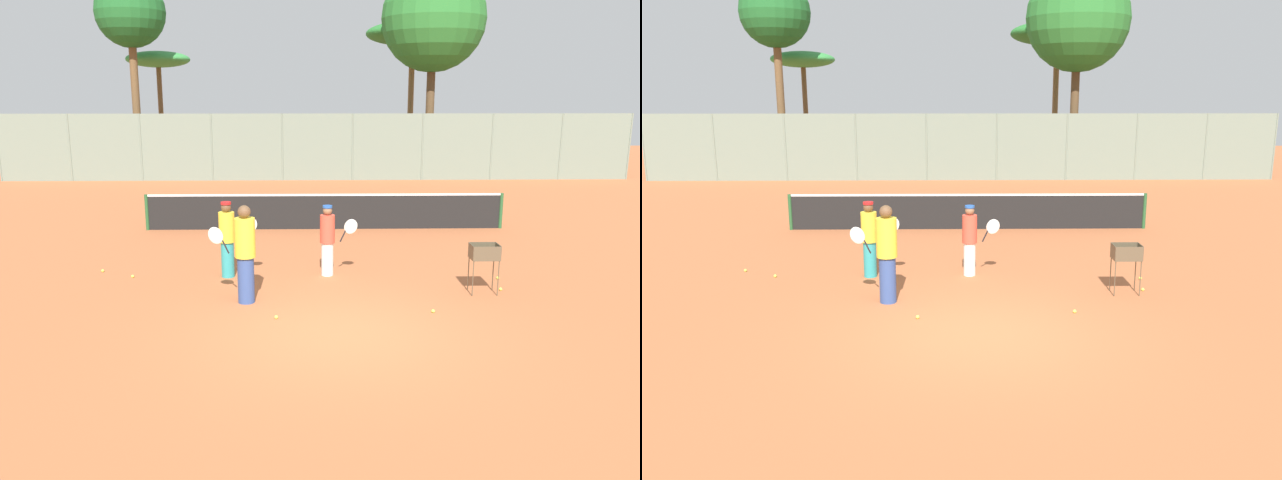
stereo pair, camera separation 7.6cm
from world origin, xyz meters
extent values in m
plane|color=#B26038|center=(0.00, 0.00, 0.00)|extent=(80.00, 80.00, 0.00)
cylinder|color=#26592D|center=(-5.32, 8.52, 0.54)|extent=(0.10, 0.10, 1.07)
cylinder|color=#26592D|center=(5.32, 8.52, 0.54)|extent=(0.10, 0.10, 1.07)
cube|color=black|center=(0.00, 8.52, 0.51)|extent=(10.63, 0.01, 1.01)
cube|color=white|center=(0.00, 8.52, 1.04)|extent=(10.63, 0.02, 0.06)
cylinder|color=gray|center=(-14.84, 19.63, 1.56)|extent=(0.08, 0.08, 3.11)
cylinder|color=gray|center=(-11.55, 19.63, 1.56)|extent=(0.08, 0.08, 3.11)
cylinder|color=gray|center=(-8.25, 19.63, 1.56)|extent=(0.08, 0.08, 3.11)
cylinder|color=gray|center=(-4.95, 19.63, 1.56)|extent=(0.08, 0.08, 3.11)
cylinder|color=gray|center=(-1.65, 19.63, 1.56)|extent=(0.08, 0.08, 3.11)
cylinder|color=gray|center=(1.65, 19.63, 1.56)|extent=(0.08, 0.08, 3.11)
cylinder|color=gray|center=(4.95, 19.63, 1.56)|extent=(0.08, 0.08, 3.11)
cylinder|color=gray|center=(8.25, 19.63, 1.56)|extent=(0.08, 0.08, 3.11)
cylinder|color=gray|center=(11.55, 19.63, 1.56)|extent=(0.08, 0.08, 3.11)
cylinder|color=gray|center=(14.84, 19.63, 1.56)|extent=(0.08, 0.08, 3.11)
cube|color=gray|center=(0.00, 19.63, 1.56)|extent=(29.69, 0.01, 3.11)
cylinder|color=brown|center=(5.27, 25.31, 3.28)|extent=(0.31, 0.31, 6.55)
ellipsoid|color=#28722D|center=(5.27, 25.31, 7.19)|extent=(5.09, 5.09, 1.27)
cylinder|color=brown|center=(-8.53, 25.44, 2.70)|extent=(0.26, 0.26, 5.41)
ellipsoid|color=#388E42|center=(-8.53, 25.44, 5.84)|extent=(3.43, 3.43, 0.86)
cylinder|color=brown|center=(-9.13, 22.65, 3.45)|extent=(0.39, 0.39, 6.90)
sphere|color=#1E6028|center=(-9.13, 22.65, 7.94)|extent=(3.45, 3.45, 3.45)
cylinder|color=brown|center=(5.74, 22.17, 3.03)|extent=(0.42, 0.42, 6.06)
sphere|color=#28722D|center=(5.74, 22.17, 7.60)|extent=(5.12, 5.12, 5.12)
cylinder|color=#334C8C|center=(-1.75, 1.73, 0.46)|extent=(0.32, 0.32, 0.91)
cylinder|color=yellow|center=(-1.75, 1.73, 1.29)|extent=(0.40, 0.40, 0.76)
sphere|color=brown|center=(-1.75, 1.73, 1.79)|extent=(0.25, 0.25, 0.25)
cylinder|color=black|center=(-2.13, 1.78, 1.10)|extent=(0.15, 0.05, 0.27)
ellipsoid|color=silver|center=(-2.31, 1.80, 1.32)|extent=(0.40, 0.08, 0.43)
cylinder|color=white|center=(-0.11, 3.57, 0.37)|extent=(0.26, 0.26, 0.75)
cylinder|color=#E54C38|center=(-0.11, 3.57, 1.06)|extent=(0.33, 0.33, 0.62)
sphere|color=#8C6647|center=(-0.11, 3.57, 1.47)|extent=(0.20, 0.20, 0.20)
cylinder|color=#2659B2|center=(-0.11, 3.57, 1.56)|extent=(0.21, 0.21, 0.05)
cylinder|color=black|center=(0.23, 3.53, 0.90)|extent=(0.15, 0.05, 0.27)
ellipsoid|color=silver|center=(0.40, 3.51, 1.12)|extent=(0.40, 0.08, 0.43)
cylinder|color=teal|center=(-2.32, 3.50, 0.40)|extent=(0.28, 0.28, 0.80)
cylinder|color=yellow|center=(-2.32, 3.50, 1.13)|extent=(0.35, 0.35, 0.66)
sphere|color=brown|center=(-2.32, 3.50, 1.57)|extent=(0.22, 0.22, 0.22)
cylinder|color=red|center=(-2.32, 3.50, 1.66)|extent=(0.23, 0.23, 0.05)
cylinder|color=black|center=(-1.96, 3.46, 0.96)|extent=(0.15, 0.05, 0.27)
ellipsoid|color=silver|center=(-1.79, 3.44, 1.18)|extent=(0.40, 0.08, 0.43)
cylinder|color=brown|center=(2.75, 2.01, 0.36)|extent=(0.02, 0.02, 0.72)
cylinder|color=brown|center=(3.26, 2.01, 0.36)|extent=(0.02, 0.02, 0.72)
cylinder|color=brown|center=(2.75, 2.37, 0.36)|extent=(0.02, 0.02, 0.72)
cylinder|color=brown|center=(3.26, 2.37, 0.36)|extent=(0.02, 0.02, 0.72)
cube|color=brown|center=(3.00, 2.19, 0.73)|extent=(0.55, 0.40, 0.01)
cube|color=brown|center=(3.00, 1.99, 0.87)|extent=(0.55, 0.01, 0.30)
cube|color=brown|center=(3.00, 2.39, 0.87)|extent=(0.55, 0.01, 0.30)
cube|color=brown|center=(2.73, 2.19, 0.87)|extent=(0.01, 0.40, 0.30)
cube|color=brown|center=(3.28, 2.19, 0.87)|extent=(0.01, 0.40, 0.30)
sphere|color=#D1E54C|center=(3.16, 2.33, 0.82)|extent=(0.07, 0.07, 0.07)
sphere|color=#D1E54C|center=(2.83, 2.24, 0.82)|extent=(0.07, 0.07, 0.07)
sphere|color=#D1E54C|center=(3.18, 2.31, 0.82)|extent=(0.07, 0.07, 0.07)
sphere|color=#D1E54C|center=(2.98, 2.25, 0.82)|extent=(0.07, 0.07, 0.07)
sphere|color=#D1E54C|center=(2.94, 2.08, 0.82)|extent=(0.07, 0.07, 0.07)
sphere|color=#D1E54C|center=(2.92, 2.23, 0.82)|extent=(0.07, 0.07, 0.07)
sphere|color=#D1E54C|center=(3.07, 2.19, 0.82)|extent=(0.07, 0.07, 0.07)
sphere|color=#D1E54C|center=(2.82, 2.19, 0.77)|extent=(0.07, 0.07, 0.07)
sphere|color=#D1E54C|center=(2.99, 2.14, 0.77)|extent=(0.07, 0.07, 0.07)
sphere|color=#D1E54C|center=(3.15, 2.09, 0.82)|extent=(0.07, 0.07, 0.07)
sphere|color=#D1E54C|center=(3.20, 2.08, 0.82)|extent=(0.07, 0.07, 0.07)
sphere|color=#D1E54C|center=(2.87, 2.16, 0.82)|extent=(0.07, 0.07, 0.07)
sphere|color=#D1E54C|center=(3.43, 2.34, 0.03)|extent=(0.07, 0.07, 0.07)
sphere|color=#D1E54C|center=(0.10, 6.24, 0.03)|extent=(0.07, 0.07, 0.07)
sphere|color=#D1E54C|center=(-5.22, 3.93, 0.03)|extent=(0.07, 0.07, 0.07)
sphere|color=#D1E54C|center=(-4.42, 3.47, 0.03)|extent=(0.07, 0.07, 0.07)
sphere|color=#D1E54C|center=(-1.13, 0.78, 0.03)|extent=(0.07, 0.07, 0.07)
sphere|color=#D1E54C|center=(3.62, 3.15, 0.03)|extent=(0.07, 0.07, 0.07)
sphere|color=#D1E54C|center=(1.76, 1.03, 0.03)|extent=(0.07, 0.07, 0.07)
cube|color=#3F4C8C|center=(-0.72, 23.86, 0.45)|extent=(4.20, 1.70, 0.90)
cube|color=#33383D|center=(-0.92, 23.86, 1.25)|extent=(2.20, 1.50, 0.70)
camera|label=1|loc=(-0.60, -9.86, 3.93)|focal=35.00mm
camera|label=2|loc=(-0.52, -9.86, 3.93)|focal=35.00mm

